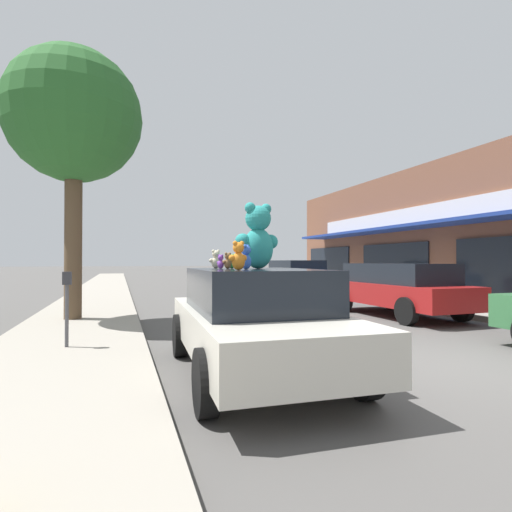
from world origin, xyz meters
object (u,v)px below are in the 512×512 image
Objects in this scene: teddy_bear_giant at (258,237)px; street_tree at (74,118)px; plush_art_car at (255,318)px; teddy_bear_cream at (216,259)px; parked_car_far_center at (397,287)px; parked_car_far_right at (296,277)px; teddy_bear_green at (232,261)px; teddy_bear_orange at (238,256)px; teddy_bear_purple at (221,262)px; parking_meter at (67,299)px; teddy_bear_brown at (228,261)px; teddy_bear_blue at (246,257)px.

teddy_bear_giant is 7.03m from street_tree.
plush_art_car is 15.06× the size of teddy_bear_cream.
teddy_bear_giant is 7.12m from parked_car_far_center.
plush_art_car is 12.71m from parked_car_far_right.
teddy_bear_orange is at bearing 55.17° from teddy_bear_green.
teddy_bear_orange is (-0.05, -1.43, 0.03)m from teddy_bear_cream.
teddy_bear_purple is (-0.41, 0.37, 0.80)m from plush_art_car.
plush_art_car is 1.07× the size of parked_car_far_right.
teddy_bear_giant reaches higher than parked_car_far_center.
parked_car_far_center is at bearing 14.76° from parking_meter.
parking_meter is at bearing -69.88° from teddy_bear_orange.
teddy_bear_orange is (-0.43, -0.63, 0.87)m from plush_art_car.
teddy_bear_giant is at bearing -60.65° from street_tree.
teddy_bear_brown is 0.67× the size of teddy_bear_orange.
parked_car_far_center is (6.04, 3.78, -0.75)m from teddy_bear_green.
teddy_bear_giant is at bearing -143.28° from teddy_bear_orange.
plush_art_car is 18.29× the size of teddy_bear_brown.
teddy_bear_green is (-0.32, 0.31, -0.36)m from teddy_bear_giant.
teddy_bear_brown is at bearing 35.89° from teddy_bear_green.
teddy_bear_purple is 0.17× the size of parking_meter.
teddy_bear_giant is at bearing -178.34° from teddy_bear_blue.
street_tree is at bearing -72.40° from teddy_bear_giant.
parked_car_far_right is at bearing -168.60° from teddy_bear_blue.
street_tree is (-8.77, -5.68, 4.35)m from parked_car_far_right.
teddy_bear_orange reaches higher than teddy_bear_cream.
teddy_bear_purple is 0.62m from teddy_bear_blue.
teddy_bear_green is at bearing -31.95° from parking_meter.
teddy_bear_purple is 6.87m from street_tree.
teddy_bear_brown is 0.82× the size of teddy_bear_cream.
teddy_bear_brown is 0.04× the size of street_tree.
parking_meter is at bearing 20.82° from teddy_bear_purple.
parked_car_far_right is (5.72, 11.10, -1.08)m from teddy_bear_giant.
teddy_bear_orange is 7.62m from street_tree.
teddy_bear_green is 0.05× the size of parked_car_far_center.
teddy_bear_brown is at bearing -26.11° from teddy_bear_giant.
teddy_bear_brown is 0.50m from teddy_bear_cream.
parking_meter is at bearing 145.17° from plush_art_car.
plush_art_car is 1.15m from teddy_bear_orange.
teddy_bear_purple is 12.61m from parked_car_far_right.
teddy_bear_giant is 0.23× the size of parked_car_far_right.
teddy_bear_cream is 1.04m from teddy_bear_blue.
teddy_bear_green is (0.21, 0.14, 0.01)m from teddy_bear_purple.
teddy_bear_brown is 0.06× the size of parked_car_far_right.
teddy_bear_purple is 0.59× the size of teddy_bear_orange.
teddy_bear_purple is 0.72× the size of teddy_bear_cream.
street_tree is (-2.55, 4.81, 3.60)m from teddy_bear_cream.
parking_meter is at bearing -38.07° from teddy_bear_cream.
teddy_bear_purple is at bearing -119.75° from parked_car_far_right.
plush_art_car is 0.97m from teddy_bear_purple.
street_tree is 5.57m from parking_meter.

